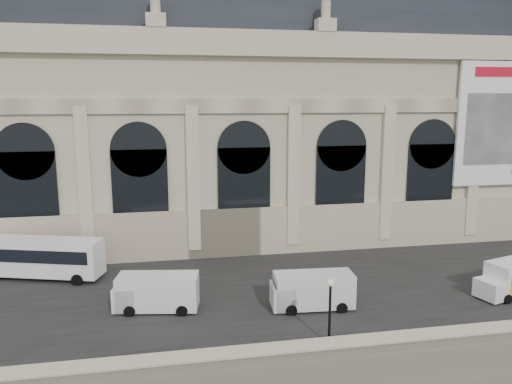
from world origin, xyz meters
TOP-DOWN VIEW (x-y plane):
  - quay at (0.00, 35.00)m, footprint 160.00×70.00m
  - street at (0.00, 14.00)m, footprint 160.00×24.00m
  - parapet at (0.00, 0.60)m, footprint 160.00×1.40m
  - museum at (-5.98, 30.86)m, footprint 69.00×18.70m
  - bus_left at (-23.32, 19.00)m, footprint 12.43×6.11m
  - van_b at (-1.37, 8.24)m, footprint 6.33×2.93m
  - van_c at (-12.91, 10.11)m, footprint 6.50×3.37m
  - lamp_right at (-1.71, 2.48)m, footprint 0.46×0.46m

SIDE VIEW (x-z plane):
  - quay at x=0.00m, z-range 0.00..6.00m
  - street at x=0.00m, z-range 6.00..6.06m
  - parapet at x=0.00m, z-range 6.01..7.22m
  - van_b at x=-1.37m, z-range 6.03..8.78m
  - van_c at x=-12.91m, z-range 6.03..8.79m
  - bus_left at x=-23.32m, z-range 6.22..9.83m
  - lamp_right at x=-1.71m, z-range 5.99..10.47m
  - museum at x=-5.98m, z-range 5.17..34.27m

